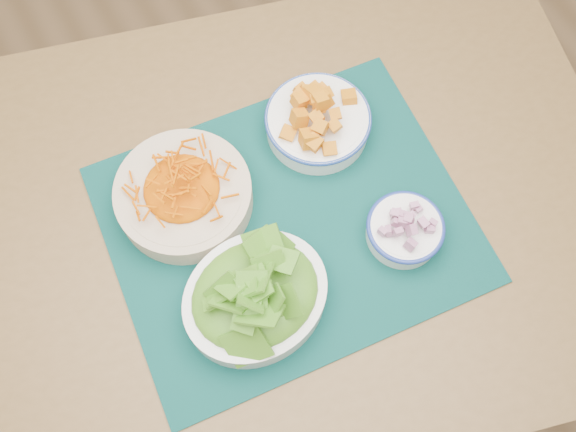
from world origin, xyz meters
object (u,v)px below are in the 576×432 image
object	(u,v)px
lettuce_bowl	(255,294)
carrot_bowl	(183,193)
squash_bowl	(318,118)
placemat	(288,224)
onion_bowl	(405,228)
table	(252,238)

from	to	relation	value
lettuce_bowl	carrot_bowl	bearing A→B (deg)	89.46
squash_bowl	placemat	bearing A→B (deg)	-135.48
squash_bowl	onion_bowl	distance (m)	0.24
table	placemat	world-z (taller)	placemat
lettuce_bowl	placemat	bearing A→B (deg)	34.39
placemat	lettuce_bowl	bearing A→B (deg)	-133.86
squash_bowl	lettuce_bowl	world-z (taller)	lettuce_bowl
carrot_bowl	squash_bowl	world-z (taller)	squash_bowl
table	carrot_bowl	world-z (taller)	carrot_bowl
table	carrot_bowl	xyz separation A→B (m)	(-0.08, 0.08, 0.13)
carrot_bowl	lettuce_bowl	bearing A→B (deg)	-84.41
onion_bowl	squash_bowl	bearing A→B (deg)	95.20
carrot_bowl	table	bearing A→B (deg)	-44.37
table	squash_bowl	distance (m)	0.24
table	lettuce_bowl	bearing A→B (deg)	-98.07
placemat	lettuce_bowl	distance (m)	0.15
placemat	onion_bowl	bearing A→B (deg)	-30.27
squash_bowl	onion_bowl	xyz separation A→B (m)	(0.02, -0.23, -0.01)
squash_bowl	lettuce_bowl	bearing A→B (deg)	-137.24
table	squash_bowl	size ratio (longest dim) A/B	6.35
placemat	lettuce_bowl	xyz separation A→B (m)	(-0.11, -0.09, 0.05)
table	lettuce_bowl	distance (m)	0.20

